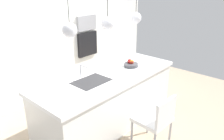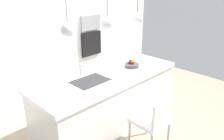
% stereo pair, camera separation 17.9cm
% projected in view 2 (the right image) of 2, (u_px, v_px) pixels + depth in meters
% --- Properties ---
extents(floor, '(6.60, 6.60, 0.00)m').
position_uv_depth(floor, '(108.00, 121.00, 4.02)').
color(floor, tan).
rests_on(floor, ground).
extents(back_wall, '(6.00, 0.10, 2.60)m').
position_uv_depth(back_wall, '(52.00, 35.00, 4.63)').
color(back_wall, white).
rests_on(back_wall, ground).
extents(kitchen_island, '(2.58, 0.97, 0.91)m').
position_uv_depth(kitchen_island, '(108.00, 99.00, 3.85)').
color(kitchen_island, white).
rests_on(kitchen_island, ground).
extents(sink_basin, '(0.56, 0.40, 0.02)m').
position_uv_depth(sink_basin, '(90.00, 81.00, 3.44)').
color(sink_basin, '#2D2D30').
rests_on(sink_basin, kitchen_island).
extents(faucet, '(0.02, 0.17, 0.22)m').
position_uv_depth(faucet, '(81.00, 69.00, 3.53)').
color(faucet, silver).
rests_on(faucet, kitchen_island).
extents(fruit_bowl, '(0.25, 0.25, 0.13)m').
position_uv_depth(fruit_bowl, '(132.00, 64.00, 4.00)').
color(fruit_bowl, '#4C4C51').
rests_on(fruit_bowl, kitchen_island).
extents(microwave, '(0.54, 0.08, 0.34)m').
position_uv_depth(microwave, '(90.00, 23.00, 5.17)').
color(microwave, '#9E9EA3').
rests_on(microwave, back_wall).
extents(oven, '(0.56, 0.08, 0.56)m').
position_uv_depth(oven, '(91.00, 44.00, 5.35)').
color(oven, black).
rests_on(oven, back_wall).
extents(chair_near, '(0.49, 0.49, 0.85)m').
position_uv_depth(chair_near, '(154.00, 120.00, 3.21)').
color(chair_near, white).
rests_on(chair_near, ground).
extents(pendant_light_left, '(0.20, 0.20, 0.80)m').
position_uv_depth(pendant_light_left, '(68.00, 30.00, 2.91)').
color(pendant_light_left, silver).
extents(pendant_light_center, '(0.20, 0.20, 0.80)m').
position_uv_depth(pendant_light_center, '(107.00, 23.00, 3.38)').
color(pendant_light_center, silver).
extents(pendant_light_right, '(0.20, 0.20, 0.80)m').
position_uv_depth(pendant_light_right, '(137.00, 18.00, 3.85)').
color(pendant_light_right, silver).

